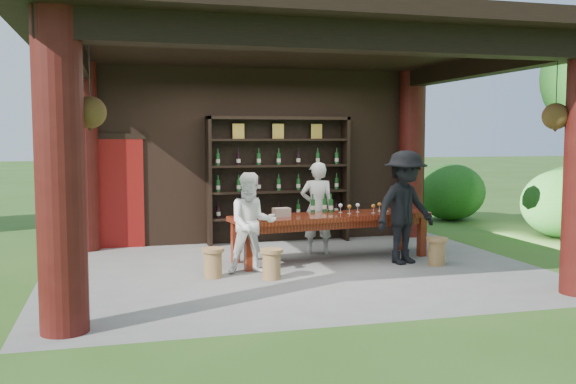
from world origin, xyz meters
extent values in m
plane|color=#2D5119|center=(0.00, 0.00, 0.00)|extent=(90.00, 90.00, 0.00)
cube|color=slate|center=(0.00, 0.00, -0.05)|extent=(7.40, 5.90, 0.10)
cube|color=black|center=(0.00, 2.75, 1.65)|extent=(7.00, 0.18, 3.30)
cube|color=maroon|center=(-2.60, 2.65, 1.00)|extent=(0.95, 0.06, 2.00)
cylinder|color=#380C0A|center=(-3.15, -2.40, 1.65)|extent=(0.50, 0.50, 3.30)
cylinder|color=#380C0A|center=(-3.15, 2.55, 1.65)|extent=(0.50, 0.50, 3.30)
cylinder|color=#380C0A|center=(3.15, 2.55, 1.65)|extent=(0.50, 0.50, 3.30)
cube|color=black|center=(0.00, -2.40, 3.15)|extent=(6.70, 0.35, 0.35)
cube|color=black|center=(-3.15, 0.00, 3.15)|extent=(0.30, 5.20, 0.30)
cube|color=black|center=(3.15, 0.00, 3.15)|extent=(0.30, 5.20, 0.30)
cube|color=black|center=(0.00, 0.00, 3.40)|extent=(7.50, 6.00, 0.20)
cylinder|color=black|center=(-2.85, -2.20, 2.62)|extent=(0.01, 0.01, 0.75)
cone|color=black|center=(-2.85, -2.20, 2.17)|extent=(0.32, 0.32, 0.18)
sphere|color=#1E5919|center=(-2.85, -2.20, 2.28)|extent=(0.34, 0.34, 0.34)
cylinder|color=black|center=(2.85, -2.20, 2.62)|extent=(0.01, 0.01, 0.75)
cone|color=black|center=(2.85, -2.20, 2.17)|extent=(0.32, 0.32, 0.18)
sphere|color=#1E5919|center=(2.85, -2.20, 2.28)|extent=(0.34, 0.34, 0.34)
cube|color=#4F1A0B|center=(0.79, 0.60, 0.71)|extent=(3.41, 1.29, 0.08)
cube|color=#4F1A0B|center=(0.79, 0.60, 0.61)|extent=(3.20, 1.12, 0.12)
cube|color=#4F1A0B|center=(-0.70, 0.07, 0.34)|extent=(0.13, 0.13, 0.67)
cube|color=#4F1A0B|center=(2.36, 0.48, 0.34)|extent=(0.13, 0.13, 0.67)
cube|color=#4F1A0B|center=(-0.79, 0.72, 0.34)|extent=(0.13, 0.13, 0.67)
cube|color=#4F1A0B|center=(2.28, 1.13, 0.34)|extent=(0.13, 0.13, 0.67)
cylinder|color=olive|center=(-0.50, -0.56, 0.19)|extent=(0.26, 0.26, 0.38)
cylinder|color=olive|center=(-0.50, -0.56, 0.41)|extent=(0.33, 0.33, 0.05)
cylinder|color=olive|center=(2.24, -0.29, 0.19)|extent=(0.26, 0.26, 0.39)
cylinder|color=olive|center=(2.24, -0.29, 0.41)|extent=(0.33, 0.33, 0.05)
cylinder|color=olive|center=(-1.29, -0.26, 0.19)|extent=(0.26, 0.26, 0.38)
cylinder|color=olive|center=(-1.29, -0.26, 0.40)|extent=(0.33, 0.33, 0.05)
imported|color=beige|center=(0.73, 1.18, 0.79)|extent=(0.64, 0.49, 1.58)
imported|color=white|center=(-0.69, -0.10, 0.75)|extent=(0.74, 0.59, 1.49)
imported|color=black|center=(1.81, -0.02, 0.90)|extent=(1.32, 1.03, 1.80)
cube|color=#BF6672|center=(-0.08, 0.49, 0.82)|extent=(0.28, 0.21, 0.14)
ellipsoid|color=#194C14|center=(5.97, 1.55, 0.58)|extent=(1.60, 1.60, 1.36)
ellipsoid|color=#194C14|center=(5.16, 4.51, 0.58)|extent=(1.60, 1.60, 1.36)
ellipsoid|color=#194C14|center=(7.21, 2.87, 0.58)|extent=(1.60, 1.60, 1.36)
camera|label=1|loc=(-2.59, -9.28, 2.04)|focal=40.00mm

